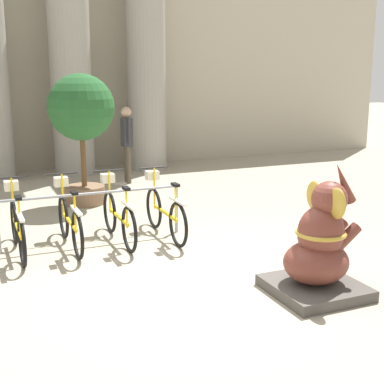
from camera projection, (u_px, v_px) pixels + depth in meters
The scene contains 12 objects.
ground_plane at pixel (198, 279), 6.60m from camera, with size 60.00×60.00×0.00m, color #9E937F.
building_facade at pixel (62, 52), 13.65m from camera, with size 20.00×0.20×6.00m.
column_middle at pixel (70, 67), 12.83m from camera, with size 1.23×1.23×5.16m.
column_right at pixel (146, 67), 13.57m from camera, with size 1.23×1.23×5.16m.
bike_rack at pixel (92, 205), 7.89m from camera, with size 2.77×0.05×0.77m.
bicycle_0 at pixel (17, 226), 7.43m from camera, with size 0.48×1.74×1.02m.
bicycle_1 at pixel (69, 220), 7.72m from camera, with size 0.48×1.74×1.02m.
bicycle_2 at pixel (118, 215), 7.99m from camera, with size 0.48×1.74×1.02m.
bicycle_3 at pixel (164, 211), 8.23m from camera, with size 0.48×1.74×1.02m.
elephant_statue at pixel (319, 250), 6.07m from camera, with size 1.00×1.00×1.54m.
person_pedestrian at pixel (127, 137), 12.12m from camera, with size 0.23×0.47×1.73m.
potted_tree at pixel (81, 116), 10.00m from camera, with size 1.25×1.25×2.48m.
Camera 1 is at (-2.51, -5.67, 2.49)m, focal length 50.00 mm.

